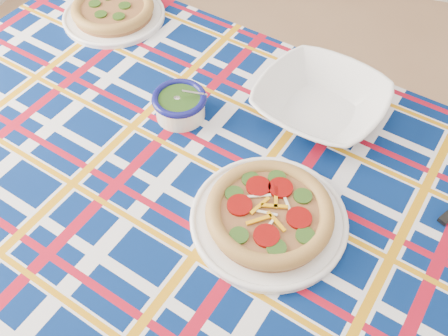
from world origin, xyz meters
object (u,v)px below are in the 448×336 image
(dining_table, at_px, (205,206))
(pesto_bowl, at_px, (180,103))
(main_focaccia_plate, at_px, (270,213))
(serving_bowl, at_px, (320,102))

(dining_table, height_order, pesto_bowl, pesto_bowl)
(dining_table, xyz_separation_m, main_focaccia_plate, (0.16, -0.05, 0.12))
(main_focaccia_plate, xyz_separation_m, pesto_bowl, (-0.28, 0.24, 0.01))
(main_focaccia_plate, height_order, pesto_bowl, pesto_bowl)
(dining_table, bearing_deg, pesto_bowl, 139.34)
(main_focaccia_plate, distance_m, pesto_bowl, 0.37)
(serving_bowl, bearing_deg, main_focaccia_plate, -97.40)
(pesto_bowl, xyz_separation_m, serving_bowl, (0.33, 0.10, -0.00))
(main_focaccia_plate, bearing_deg, pesto_bowl, 139.41)
(pesto_bowl, bearing_deg, dining_table, -57.13)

